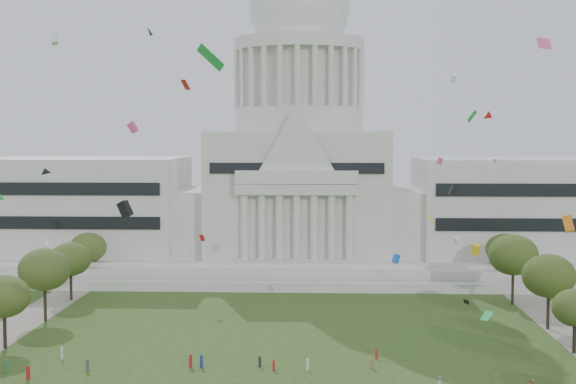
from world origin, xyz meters
TOP-DOWN VIEW (x-y plane):
  - capitol at (0.00, 113.59)m, footprint 160.00×64.50m
  - row_tree_l_3 at (-44.09, 33.92)m, footprint 8.12×8.12m
  - row_tree_r_3 at (44.40, 34.48)m, footprint 7.01×7.01m
  - row_tree_l_4 at (-44.08, 52.42)m, footprint 9.29×9.29m
  - row_tree_r_4 at (44.76, 50.04)m, footprint 9.19×9.19m
  - row_tree_l_5 at (-45.22, 71.01)m, footprint 8.33×8.33m
  - row_tree_r_5 at (43.49, 70.19)m, footprint 9.82×9.82m
  - row_tree_l_6 at (-46.87, 89.14)m, footprint 8.19×8.19m
  - row_tree_r_6 at (45.96, 88.13)m, footprint 8.42×8.42m
  - person_2 at (21.10, 15.24)m, footprint 1.09×1.09m
  - kite_swarm at (3.72, 11.16)m, footprint 81.62×107.33m

SIDE VIEW (x-z plane):
  - person_2 at x=21.10m, z-range 0.00..1.97m
  - row_tree_r_3 at x=44.40m, z-range 2.09..12.07m
  - row_tree_l_3 at x=-44.09m, z-range 2.43..13.98m
  - row_tree_l_6 at x=-46.87m, z-range 2.45..14.09m
  - row_tree_l_5 at x=-45.22m, z-range 2.49..14.34m
  - row_tree_r_6 at x=45.96m, z-range 2.52..14.49m
  - row_tree_r_4 at x=44.76m, z-range 2.76..15.82m
  - row_tree_l_4 at x=-44.08m, z-range 2.79..16.00m
  - row_tree_r_5 at x=43.49m, z-range 2.95..16.91m
  - capitol at x=0.00m, z-range -23.35..67.95m
  - kite_swarm at x=3.72m, z-range 7.59..49.34m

